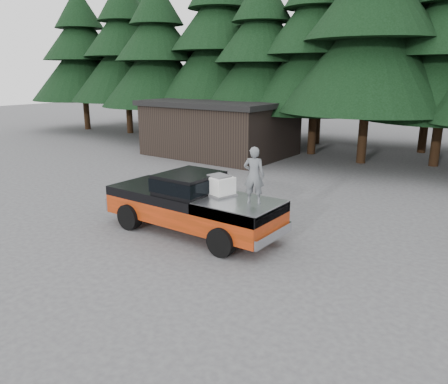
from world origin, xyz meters
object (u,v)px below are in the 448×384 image
Objects in this scene: man_on_bed at (254,175)px; utility_building at (220,127)px; air_compressor at (219,186)px; pickup_truck at (193,212)px.

utility_building reaches higher than man_on_bed.
air_compressor is 0.10× the size of utility_building.
utility_building reaches higher than air_compressor.
utility_building is (-8.33, 11.32, 0.06)m from air_compressor.
man_on_bed reaches higher than pickup_truck.
pickup_truck is at bearing -57.19° from utility_building.
man_on_bed is 0.19× the size of utility_building.
pickup_truck is 2.63m from man_on_bed.
utility_building is at bearing 122.81° from pickup_truck.
pickup_truck is at bearing -149.26° from air_compressor.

